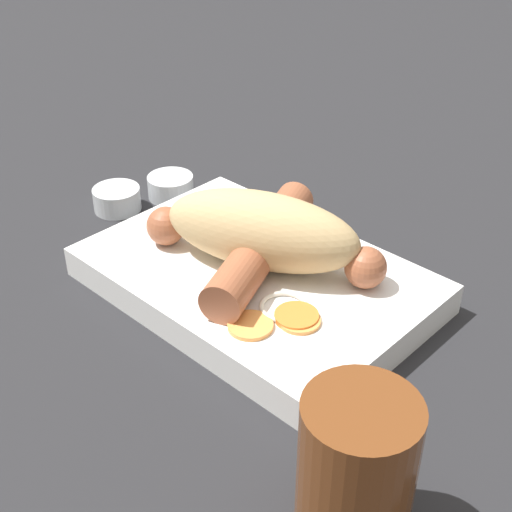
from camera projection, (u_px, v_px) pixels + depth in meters
name	position (u px, v px, depth m)	size (l,w,h in m)	color
ground_plane	(256.00, 293.00, 0.58)	(3.00, 3.00, 0.00)	#232326
food_tray	(256.00, 280.00, 0.57)	(0.27, 0.18, 0.03)	white
bread_roll	(264.00, 232.00, 0.55)	(0.17, 0.12, 0.06)	tan
sausage	(261.00, 246.00, 0.56)	(0.19, 0.17, 0.03)	#9E5638
pickled_veggies	(283.00, 316.00, 0.51)	(0.06, 0.07, 0.00)	#F99E4C
condiment_cup_near	(171.00, 188.00, 0.71)	(0.05, 0.05, 0.02)	silver
condiment_cup_far	(117.00, 200.00, 0.69)	(0.05, 0.05, 0.02)	silver
drink_glass	(356.00, 471.00, 0.37)	(0.06, 0.06, 0.09)	brown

